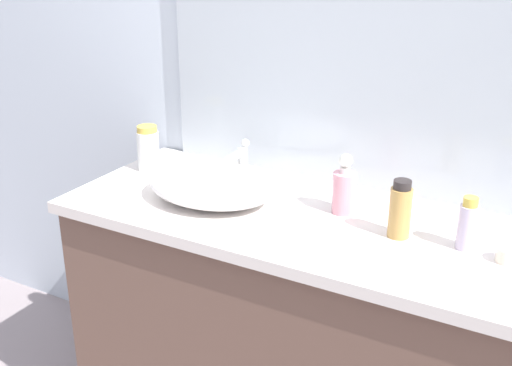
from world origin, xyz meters
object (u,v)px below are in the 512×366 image
object	(u,v)px
lotion_bottle	(468,225)
candle_jar	(508,255)
soap_dispenser	(344,189)
perfume_bottle	(148,149)
sink_basin	(212,184)
spray_can	(400,210)

from	to	relation	value
lotion_bottle	candle_jar	size ratio (longest dim) A/B	2.52
soap_dispenser	candle_jar	world-z (taller)	soap_dispenser
perfume_bottle	candle_jar	xyz separation A→B (m)	(1.20, -0.08, -0.06)
sink_basin	candle_jar	distance (m)	0.87
soap_dispenser	candle_jar	size ratio (longest dim) A/B	3.15
sink_basin	soap_dispenser	world-z (taller)	soap_dispenser
perfume_bottle	candle_jar	distance (m)	1.21
sink_basin	candle_jar	size ratio (longest dim) A/B	7.09
soap_dispenser	lotion_bottle	world-z (taller)	soap_dispenser
sink_basin	soap_dispenser	distance (m)	0.41
sink_basin	lotion_bottle	world-z (taller)	lotion_bottle
soap_dispenser	spray_can	xyz separation A→B (m)	(0.19, -0.07, 0.00)
lotion_bottle	perfume_bottle	xyz separation A→B (m)	(-1.09, 0.06, 0.01)
sink_basin	spray_can	distance (m)	0.59
lotion_bottle	spray_can	bearing A→B (deg)	-174.82
perfume_bottle	spray_can	xyz separation A→B (m)	(0.92, -0.08, 0.00)
candle_jar	spray_can	bearing A→B (deg)	178.77
sink_basin	lotion_bottle	distance (m)	0.76
lotion_bottle	spray_can	xyz separation A→B (m)	(-0.18, -0.02, 0.01)
sink_basin	perfume_bottle	world-z (taller)	perfume_bottle
sink_basin	lotion_bottle	size ratio (longest dim) A/B	2.81
lotion_bottle	sink_basin	bearing A→B (deg)	-176.28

